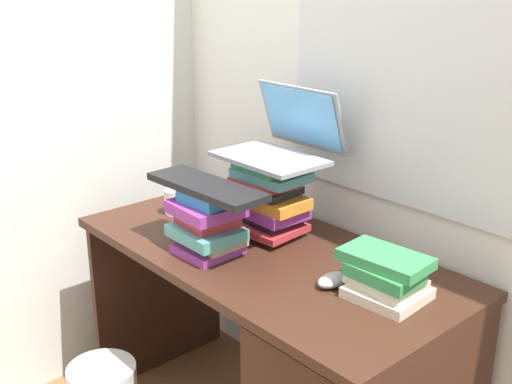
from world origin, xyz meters
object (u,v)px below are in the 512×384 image
book_stack_tall (269,198)px  mug (175,202)px  book_stack_side (386,277)px  computer_mouse (333,280)px  book_stack_keyboard_riser (208,222)px  keyboard (206,187)px  laptop (283,141)px

book_stack_tall → mug: size_ratio=2.41×
book_stack_side → mug: (-0.89, -0.07, -0.02)m
computer_mouse → mug: 0.75m
book_stack_keyboard_riser → computer_mouse: (0.41, 0.12, -0.08)m
computer_mouse → keyboard: bearing=-163.9°
keyboard → book_stack_tall: bearing=80.8°
book_stack_keyboard_riser → mug: book_stack_keyboard_riser is taller
book_stack_keyboard_riser → mug: 0.35m
book_stack_tall → laptop: laptop is taller
mug → computer_mouse: bearing=0.9°
book_stack_keyboard_riser → mug: bearing=162.4°
book_stack_keyboard_riser → book_stack_side: 0.58m
laptop → mug: 0.48m
book_stack_keyboard_riser → keyboard: 0.12m
book_stack_side → laptop: size_ratio=0.69×
laptop → book_stack_side: bearing=-12.8°
book_stack_tall → laptop: bearing=91.3°
book_stack_keyboard_riser → keyboard: bearing=-147.0°
laptop → computer_mouse: 0.52m
book_stack_side → keyboard: bearing=-162.5°
laptop → computer_mouse: bearing=-24.2°
book_stack_tall → keyboard: 0.25m
book_stack_tall → book_stack_side: (0.52, -0.06, -0.07)m
book_stack_tall → keyboard: book_stack_tall is taller
laptop → mug: laptop is taller
book_stack_keyboard_riser → book_stack_side: book_stack_keyboard_riser is taller
book_stack_tall → book_stack_keyboard_riser: size_ratio=1.18×
book_stack_tall → mug: (-0.36, -0.13, -0.08)m
book_stack_side → mug: book_stack_side is taller
book_stack_tall → book_stack_side: bearing=-6.5°
book_stack_side → computer_mouse: (-0.14, -0.05, -0.04)m
computer_mouse → book_stack_side: bearing=21.6°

